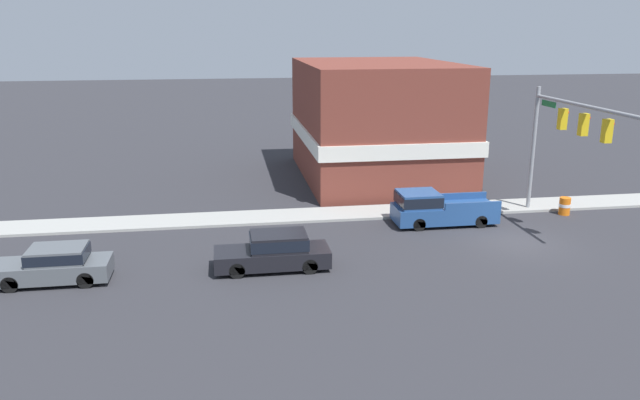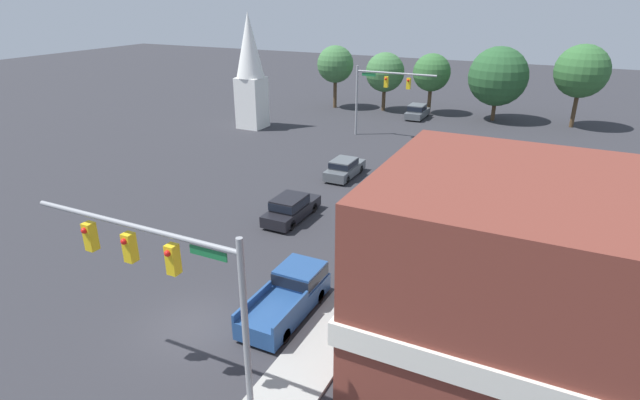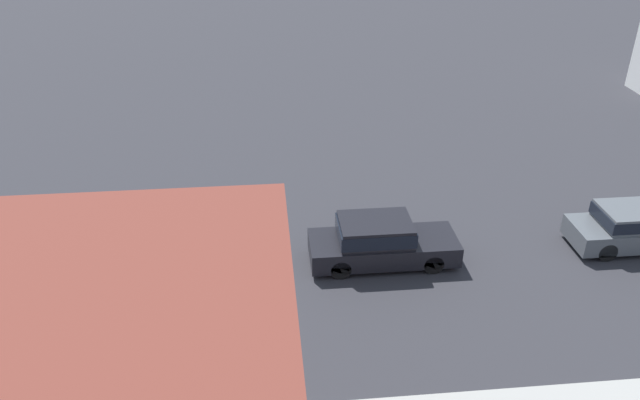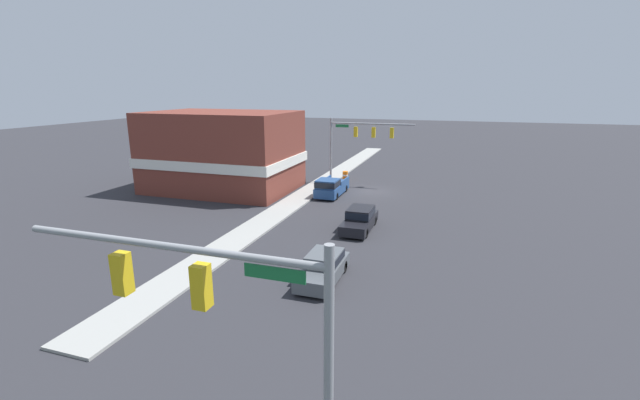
# 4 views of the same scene
# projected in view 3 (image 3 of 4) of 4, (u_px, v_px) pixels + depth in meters

# --- Properties ---
(car_lead) EXTENTS (1.82, 4.85, 1.57)m
(car_lead) POSITION_uv_depth(u_px,v_px,m) (380.00, 241.00, 20.39)
(car_lead) COLOR black
(car_lead) RESTS_ON ground
(car_second_ahead) EXTENTS (1.76, 4.52, 1.48)m
(car_second_ahead) POSITION_uv_depth(u_px,v_px,m) (635.00, 226.00, 21.26)
(car_second_ahead) COLOR black
(car_second_ahead) RESTS_ON ground
(pickup_truck_parked) EXTENTS (2.00, 5.29, 1.78)m
(pickup_truck_parked) POSITION_uv_depth(u_px,v_px,m) (65.00, 362.00, 15.37)
(pickup_truck_parked) COLOR black
(pickup_truck_parked) RESTS_ON ground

